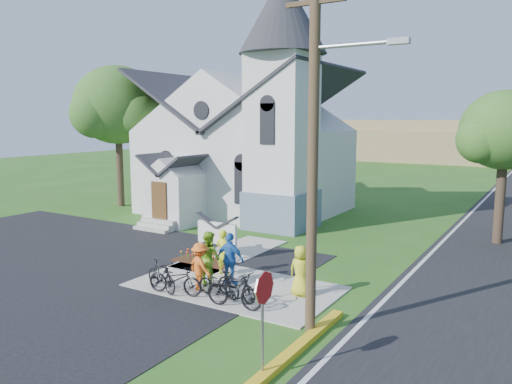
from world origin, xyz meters
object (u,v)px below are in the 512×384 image
Objects in this scene: bike_0 at (175,279)px; bike_3 at (234,290)px; bike_1 at (161,276)px; cyclist_4 at (301,271)px; bike_2 at (219,284)px; cyclist_2 at (230,259)px; bike_4 at (237,285)px; cyclist_0 at (224,252)px; cyclist_1 at (209,258)px; utility_pole at (316,132)px; cyclist_3 at (200,267)px; stop_sign at (264,302)px; church_sign at (217,233)px.

bike_3 is (2.33, 0.00, 0.05)m from bike_0.
cyclist_4 is (4.16, 2.01, 0.31)m from bike_1.
bike_1 is at bearing 107.94° from bike_2.
bike_2 is 2.68m from cyclist_4.
cyclist_2 is at bearing -41.84° from bike_0.
bike_0 is at bearing 124.33° from bike_4.
cyclist_0 is 0.91× the size of cyclist_2.
bike_3 is at bearing -99.22° from bike_0.
bike_1 is 1.07× the size of bike_2.
bike_1 is (-0.94, -1.39, -0.41)m from cyclist_1.
utility_pole is 6.13× the size of cyclist_3.
cyclist_0 is 0.90× the size of cyclist_1.
utility_pole is 7.01m from bike_0.
bike_2 is at bearing 155.44° from cyclist_1.
bike_0 is at bearing 84.44° from bike_3.
stop_sign is 6.59m from bike_1.
cyclist_3 reaches higher than bike_3.
cyclist_1 is (0.34, 1.39, 0.43)m from bike_0.
utility_pole is 5.40× the size of cyclist_2.
utility_pole is 6.28m from cyclist_2.
bike_2 is (2.86, -3.86, -0.55)m from church_sign.
bike_4 is (-0.36, 0.67, -0.10)m from bike_3.
stop_sign is at bearing 131.71° from cyclist_2.
utility_pole is at bearing 147.98° from cyclist_0.
bike_0 is 1.19× the size of bike_2.
cyclist_2 reaches higher than bike_2.
bike_2 is 1.12m from bike_3.
bike_0 is 0.60m from bike_1.
stop_sign is 6.55m from cyclist_1.
cyclist_0 is 2.65m from bike_4.
bike_1 is at bearing 71.80° from cyclist_0.
cyclist_1 is at bearing 49.58° from bike_3.
stop_sign is 1.39× the size of bike_4.
cyclist_0 reaches higher than cyclist_3.
cyclist_0 reaches higher than bike_3.
utility_pole reaches higher than bike_0.
stop_sign is 6.03m from cyclist_3.
bike_0 is (-5.14, 3.00, -1.22)m from stop_sign.
bike_3 is (3.83, -4.40, -0.41)m from church_sign.
cyclist_4 is at bearing 169.12° from cyclist_0.
cyclist_1 is 1.12× the size of cyclist_4.
cyclist_3 is (-4.59, 1.02, -4.54)m from utility_pole.
bike_2 is 1.00× the size of cyclist_3.
church_sign is 3.53m from cyclist_1.
cyclist_0 is 1.01× the size of cyclist_4.
bike_4 is at bearing -164.38° from cyclist_3.
cyclist_2 is (-4.01, 1.95, -4.43)m from utility_pole.
cyclist_1 is 0.76m from cyclist_2.
cyclist_1 is 0.99× the size of bike_3.
cyclist_0 reaches higher than bike_2.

